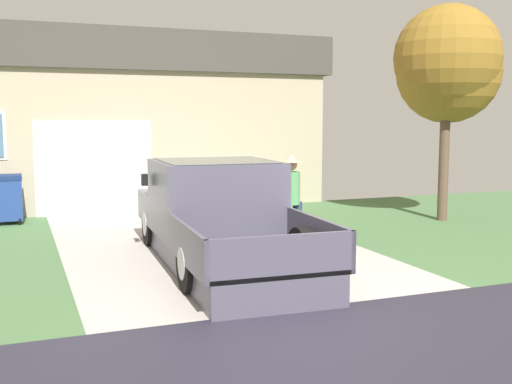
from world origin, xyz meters
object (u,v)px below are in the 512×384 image
object	(u,v)px
pickup_truck	(216,216)
handbag	(289,246)
person_with_hat	(291,199)
house_with_garage	(107,119)
wheeled_trash_bin	(8,197)
front_yard_tree	(448,65)

from	to	relation	value
pickup_truck	handbag	xyz separation A→B (m)	(1.31, -0.08, -0.59)
person_with_hat	handbag	distance (m)	0.82
pickup_truck	person_with_hat	distance (m)	1.42
person_with_hat	handbag	world-z (taller)	person_with_hat
pickup_truck	person_with_hat	xyz separation A→B (m)	(1.41, 0.08, 0.21)
house_with_garage	wheeled_trash_bin	size ratio (longest dim) A/B	10.45
house_with_garage	wheeled_trash_bin	distance (m)	5.16
front_yard_tree	pickup_truck	bearing A→B (deg)	-161.83
person_with_hat	house_with_garage	distance (m)	9.31
person_with_hat	wheeled_trash_bin	distance (m)	6.85
front_yard_tree	wheeled_trash_bin	size ratio (longest dim) A/B	4.48
house_with_garage	wheeled_trash_bin	world-z (taller)	house_with_garage
handbag	wheeled_trash_bin	distance (m)	6.91
house_with_garage	front_yard_tree	size ratio (longest dim) A/B	2.33
house_with_garage	wheeled_trash_bin	xyz separation A→B (m)	(-2.76, -4.00, -1.73)
person_with_hat	house_with_garage	xyz separation A→B (m)	(-1.89, 9.01, 1.38)
person_with_hat	handbag	xyz separation A→B (m)	(-0.10, -0.17, -0.80)
person_with_hat	house_with_garage	size ratio (longest dim) A/B	0.15
handbag	house_with_garage	bearing A→B (deg)	101.08
pickup_truck	handbag	distance (m)	1.44
pickup_truck	wheeled_trash_bin	world-z (taller)	pickup_truck
person_with_hat	front_yard_tree	xyz separation A→B (m)	(4.79, 1.95, 2.61)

